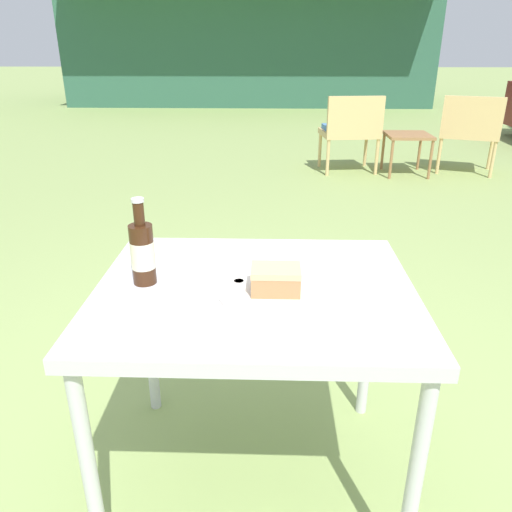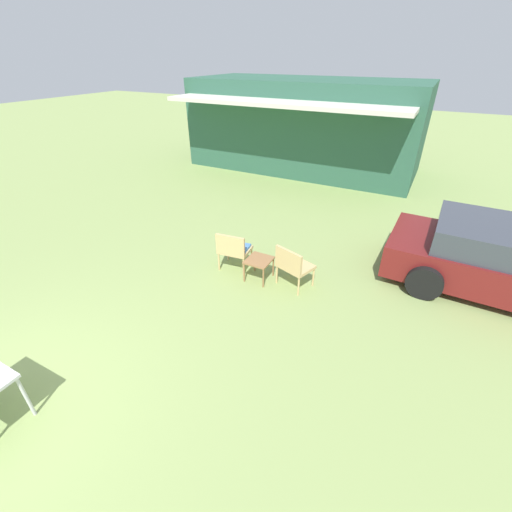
# 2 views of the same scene
# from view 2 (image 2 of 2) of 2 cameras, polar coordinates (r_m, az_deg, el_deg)

# --- Properties ---
(cabin_building) EXTENTS (8.01, 4.63, 3.03)m
(cabin_building) POSITION_cam_2_polar(r_m,az_deg,el_deg) (13.41, 8.18, 20.83)
(cabin_building) COLOR #2D5B47
(cabin_building) RESTS_ON ground_plane
(parked_car) EXTENTS (4.21, 2.15, 1.24)m
(parked_car) POSITION_cam_2_polar(r_m,az_deg,el_deg) (7.54, 36.68, -0.81)
(parked_car) COLOR maroon
(parked_car) RESTS_ON ground_plane
(wicker_chair_cushioned) EXTENTS (0.64, 0.55, 0.82)m
(wicker_chair_cushioned) POSITION_cam_2_polar(r_m,az_deg,el_deg) (6.76, -3.72, 1.31)
(wicker_chair_cushioned) COLOR tan
(wicker_chair_cushioned) RESTS_ON ground_plane
(wicker_chair_plain) EXTENTS (0.72, 0.65, 0.82)m
(wicker_chair_plain) POSITION_cam_2_polar(r_m,az_deg,el_deg) (6.27, 6.18, -1.40)
(wicker_chair_plain) COLOR tan
(wicker_chair_plain) RESTS_ON ground_plane
(garden_side_table) EXTENTS (0.46, 0.48, 0.43)m
(garden_side_table) POSITION_cam_2_polar(r_m,az_deg,el_deg) (6.49, 0.49, -0.99)
(garden_side_table) COLOR #996B42
(garden_side_table) RESTS_ON ground_plane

